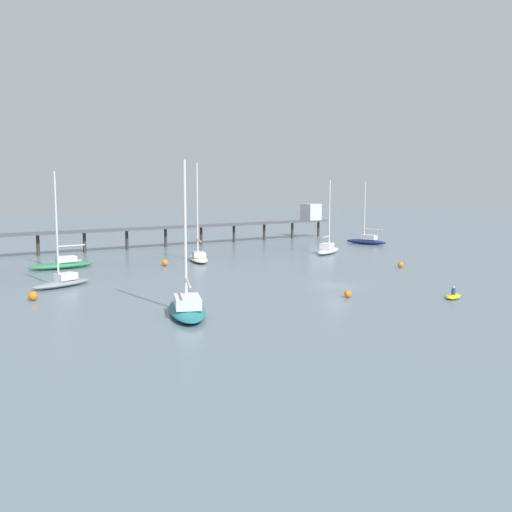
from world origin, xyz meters
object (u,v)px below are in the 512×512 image
at_px(sailboat_teal, 187,306).
at_px(sailboat_cream, 198,256).
at_px(sailboat_navy, 366,240).
at_px(mooring_buoy_outer, 33,296).
at_px(sailboat_green, 62,263).
at_px(sailboat_gray, 62,280).
at_px(pier, 212,223).
at_px(mooring_buoy_far, 165,263).
at_px(mooring_buoy_near, 348,294).
at_px(dinghy_yellow, 453,296).
at_px(mooring_buoy_mid, 401,265).
at_px(sailboat_white, 328,249).

bearing_deg(sailboat_teal, sailboat_cream, 63.12).
bearing_deg(sailboat_navy, mooring_buoy_outer, -158.57).
bearing_deg(sailboat_cream, sailboat_green, 173.75).
height_order(sailboat_gray, sailboat_teal, sailboat_teal).
bearing_deg(pier, sailboat_gray, -135.62).
height_order(pier, mooring_buoy_far, pier).
distance_m(sailboat_green, mooring_buoy_outer, 21.27).
height_order(sailboat_navy, mooring_buoy_near, sailboat_navy).
height_order(sailboat_cream, dinghy_yellow, sailboat_cream).
bearing_deg(mooring_buoy_near, sailboat_green, 118.73).
relative_size(sailboat_cream, dinghy_yellow, 4.56).
bearing_deg(mooring_buoy_near, dinghy_yellow, -32.37).
distance_m(mooring_buoy_near, mooring_buoy_mid, 22.78).
bearing_deg(sailboat_cream, sailboat_teal, -116.88).
distance_m(sailboat_green, sailboat_teal, 32.78).
height_order(sailboat_gray, mooring_buoy_near, sailboat_gray).
xyz_separation_m(sailboat_green, sailboat_gray, (-3.05, -13.87, -0.05)).
bearing_deg(sailboat_teal, sailboat_green, 94.58).
height_order(sailboat_teal, mooring_buoy_mid, sailboat_teal).
bearing_deg(sailboat_cream, mooring_buoy_near, -89.33).
height_order(mooring_buoy_far, mooring_buoy_outer, mooring_buoy_far).
bearing_deg(mooring_buoy_outer, mooring_buoy_mid, -1.80).
xyz_separation_m(sailboat_green, sailboat_navy, (54.79, 4.21, 0.03)).
relative_size(pier, mooring_buoy_far, 86.00).
distance_m(sailboat_green, sailboat_gray, 14.21).
height_order(dinghy_yellow, mooring_buoy_far, dinghy_yellow).
distance_m(mooring_buoy_outer, mooring_buoy_mid, 44.76).
bearing_deg(mooring_buoy_mid, mooring_buoy_outer, 178.20).
relative_size(sailboat_navy, mooring_buoy_outer, 13.16).
relative_size(pier, mooring_buoy_outer, 86.68).
xyz_separation_m(sailboat_teal, mooring_buoy_outer, (-9.67, 12.61, -0.28)).
distance_m(dinghy_yellow, mooring_buoy_far, 37.73).
bearing_deg(mooring_buoy_mid, pier, 98.93).
relative_size(sailboat_white, dinghy_yellow, 3.80).
distance_m(sailboat_gray, sailboat_navy, 60.60).
height_order(sailboat_cream, mooring_buoy_outer, sailboat_cream).
bearing_deg(dinghy_yellow, sailboat_cream, 103.16).
distance_m(sailboat_gray, mooring_buoy_outer, 7.37).
height_order(sailboat_green, mooring_buoy_mid, sailboat_green).
relative_size(sailboat_gray, sailboat_cream, 0.81).
bearing_deg(dinghy_yellow, mooring_buoy_near, 147.63).
distance_m(pier, sailboat_white, 25.22).
relative_size(pier, mooring_buoy_near, 106.08).
bearing_deg(dinghy_yellow, mooring_buoy_mid, 58.41).
xyz_separation_m(sailboat_white, mooring_buoy_far, (-27.35, -0.37, -0.29)).
bearing_deg(mooring_buoy_mid, sailboat_teal, -162.28).
bearing_deg(pier, mooring_buoy_outer, -133.93).
bearing_deg(sailboat_white, mooring_buoy_near, -125.12).
distance_m(pier, mooring_buoy_outer, 55.27).
distance_m(sailboat_cream, mooring_buoy_outer, 31.03).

